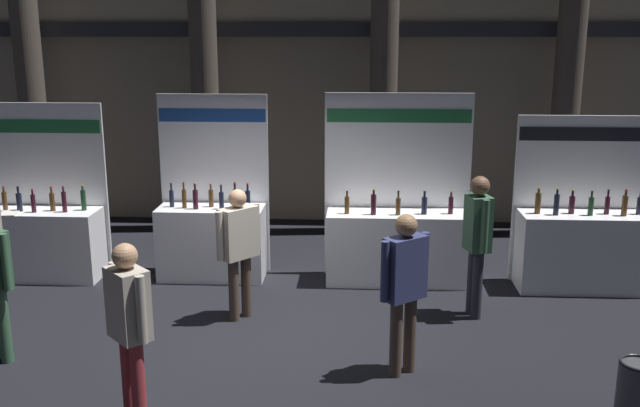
% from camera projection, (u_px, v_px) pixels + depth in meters
% --- Properties ---
extents(ground_plane, '(27.36, 27.36, 0.00)m').
position_uv_depth(ground_plane, '(262.00, 331.00, 8.04)').
color(ground_plane, black).
extents(hall_colonnade, '(13.68, 1.15, 6.11)m').
position_uv_depth(hall_colonnade, '(297.00, 51.00, 12.07)').
color(hall_colonnade, gray).
rests_on(hall_colonnade, ground_plane).
extents(exhibitor_booth_0, '(1.93, 0.72, 2.39)m').
position_uv_depth(exhibitor_booth_0, '(34.00, 235.00, 9.69)').
color(exhibitor_booth_0, white).
rests_on(exhibitor_booth_0, ground_plane).
extents(exhibitor_booth_1, '(1.51, 0.66, 2.51)m').
position_uv_depth(exhibitor_booth_1, '(212.00, 233.00, 9.69)').
color(exhibitor_booth_1, white).
rests_on(exhibitor_booth_1, ground_plane).
extents(exhibitor_booth_2, '(1.99, 0.66, 2.54)m').
position_uv_depth(exhibitor_booth_2, '(397.00, 238.00, 9.52)').
color(exhibitor_booth_2, white).
rests_on(exhibitor_booth_2, ground_plane).
extents(exhibitor_booth_3, '(1.81, 0.66, 2.27)m').
position_uv_depth(exhibitor_booth_3, '(584.00, 245.00, 9.24)').
color(exhibitor_booth_3, white).
rests_on(exhibitor_booth_3, ground_plane).
extents(trash_bin, '(0.33, 0.33, 0.60)m').
position_uv_depth(trash_bin, '(636.00, 394.00, 6.05)').
color(trash_bin, '#38383D').
rests_on(trash_bin, ground_plane).
extents(visitor_0, '(0.44, 0.44, 1.63)m').
position_uv_depth(visitor_0, '(129.00, 318.00, 5.96)').
color(visitor_0, maroon).
rests_on(visitor_0, ground_plane).
extents(visitor_1, '(0.47, 0.49, 1.57)m').
position_uv_depth(visitor_1, '(239.00, 243.00, 8.18)').
color(visitor_1, '#47382D').
rests_on(visitor_1, ground_plane).
extents(visitor_2, '(0.48, 0.42, 1.65)m').
position_uv_depth(visitor_2, '(405.00, 281.00, 6.82)').
color(visitor_2, '#47382D').
rests_on(visitor_2, ground_plane).
extents(visitor_3, '(0.31, 0.47, 1.72)m').
position_uv_depth(visitor_3, '(477.00, 235.00, 8.22)').
color(visitor_3, '#23232D').
rests_on(visitor_3, ground_plane).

